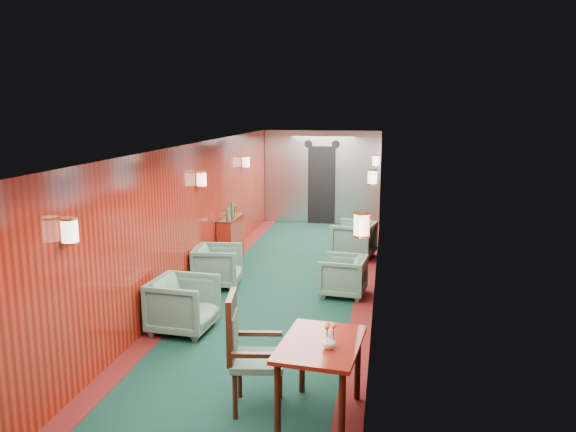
{
  "coord_description": "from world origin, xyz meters",
  "views": [
    {
      "loc": [
        1.63,
        -8.4,
        3.0
      ],
      "look_at": [
        0.0,
        0.87,
        1.15
      ],
      "focal_mm": 35.0,
      "sensor_mm": 36.0,
      "label": 1
    }
  ],
  "objects_px": {
    "armchair_right_near": "(343,276)",
    "armchair_left_far": "(218,266)",
    "armchair_left_near": "(183,305)",
    "armchair_right_far": "(353,239)",
    "dining_table": "(321,355)",
    "credenza": "(231,238)",
    "side_chair": "(246,347)"
  },
  "relations": [
    {
      "from": "armchair_left_near",
      "to": "armchair_right_far",
      "type": "xyz_separation_m",
      "value": [
        2.03,
        4.2,
        -0.01
      ]
    },
    {
      "from": "armchair_right_near",
      "to": "armchair_right_far",
      "type": "height_order",
      "value": "armchair_right_far"
    },
    {
      "from": "side_chair",
      "to": "armchair_left_near",
      "type": "bearing_deg",
      "value": 118.04
    },
    {
      "from": "armchair_right_near",
      "to": "armchair_right_far",
      "type": "xyz_separation_m",
      "value": [
        0.03,
        2.37,
        0.04
      ]
    },
    {
      "from": "dining_table",
      "to": "armchair_left_far",
      "type": "relative_size",
      "value": 1.46
    },
    {
      "from": "armchair_left_near",
      "to": "armchair_right_far",
      "type": "distance_m",
      "value": 4.66
    },
    {
      "from": "side_chair",
      "to": "armchair_right_far",
      "type": "bearing_deg",
      "value": 74.62
    },
    {
      "from": "dining_table",
      "to": "armchair_left_far",
      "type": "height_order",
      "value": "dining_table"
    },
    {
      "from": "dining_table",
      "to": "armchair_right_far",
      "type": "relative_size",
      "value": 1.4
    },
    {
      "from": "armchair_left_far",
      "to": "armchair_right_far",
      "type": "xyz_separation_m",
      "value": [
        2.15,
        2.26,
        0.01
      ]
    },
    {
      "from": "armchair_right_near",
      "to": "armchair_left_far",
      "type": "bearing_deg",
      "value": -86.68
    },
    {
      "from": "side_chair",
      "to": "armchair_right_near",
      "type": "bearing_deg",
      "value": 70.7
    },
    {
      "from": "side_chair",
      "to": "armchair_right_far",
      "type": "height_order",
      "value": "side_chair"
    },
    {
      "from": "armchair_left_near",
      "to": "armchair_right_far",
      "type": "height_order",
      "value": "armchair_left_near"
    },
    {
      "from": "dining_table",
      "to": "armchair_right_near",
      "type": "distance_m",
      "value": 3.69
    },
    {
      "from": "side_chair",
      "to": "armchair_left_near",
      "type": "height_order",
      "value": "side_chair"
    },
    {
      "from": "dining_table",
      "to": "armchair_left_near",
      "type": "relative_size",
      "value": 1.38
    },
    {
      "from": "armchair_left_far",
      "to": "armchair_right_far",
      "type": "distance_m",
      "value": 3.11
    },
    {
      "from": "credenza",
      "to": "armchair_left_near",
      "type": "xyz_separation_m",
      "value": [
        0.34,
        -3.55,
        -0.08
      ]
    },
    {
      "from": "credenza",
      "to": "armchair_right_near",
      "type": "distance_m",
      "value": 2.91
    },
    {
      "from": "armchair_left_near",
      "to": "armchair_right_near",
      "type": "height_order",
      "value": "armchair_left_near"
    },
    {
      "from": "armchair_left_near",
      "to": "credenza",
      "type": "bearing_deg",
      "value": 9.82
    },
    {
      "from": "side_chair",
      "to": "credenza",
      "type": "height_order",
      "value": "side_chair"
    },
    {
      "from": "dining_table",
      "to": "armchair_right_far",
      "type": "bearing_deg",
      "value": 96.11
    },
    {
      "from": "side_chair",
      "to": "credenza",
      "type": "xyz_separation_m",
      "value": [
        -1.66,
        5.33,
        -0.2
      ]
    },
    {
      "from": "credenza",
      "to": "armchair_right_near",
      "type": "bearing_deg",
      "value": -36.23
    },
    {
      "from": "dining_table",
      "to": "armchair_left_near",
      "type": "distance_m",
      "value": 2.79
    },
    {
      "from": "side_chair",
      "to": "armchair_right_near",
      "type": "height_order",
      "value": "side_chair"
    },
    {
      "from": "dining_table",
      "to": "armchair_right_far",
      "type": "distance_m",
      "value": 6.05
    },
    {
      "from": "armchair_right_far",
      "to": "credenza",
      "type": "bearing_deg",
      "value": -62.58
    },
    {
      "from": "credenza",
      "to": "armchair_left_near",
      "type": "relative_size",
      "value": 1.41
    },
    {
      "from": "armchair_left_far",
      "to": "armchair_right_near",
      "type": "distance_m",
      "value": 2.12
    }
  ]
}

